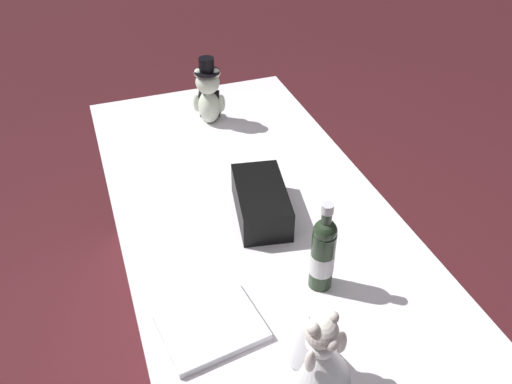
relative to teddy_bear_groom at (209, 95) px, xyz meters
The scene contains 7 objects.
ground_plane 1.15m from the teddy_bear_groom, ahead, with size 12.00×12.00×0.00m, color #47191E.
reception_table 0.87m from the teddy_bear_groom, ahead, with size 2.03×0.94×0.80m, color white.
teddy_bear_groom is the anchor object (origin of this frame).
teddy_bear_bride 1.32m from the teddy_bear_groom, ahead, with size 0.22×0.18×0.22m.
champagne_bottle 1.06m from the teddy_bear_groom, ahead, with size 0.07×0.07×0.31m.
gift_case_black 0.69m from the teddy_bear_groom, ahead, with size 0.34×0.22×0.12m.
guestbook 1.15m from the teddy_bear_groom, 15.65° to the right, with size 0.22×0.27×0.02m, color white.
Camera 1 is at (1.32, -0.47, 1.99)m, focal length 36.78 mm.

